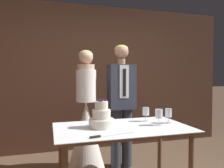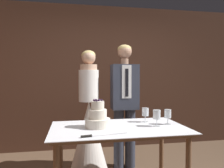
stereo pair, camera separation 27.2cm
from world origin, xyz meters
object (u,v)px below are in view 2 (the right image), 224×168
at_px(wine_glass_middle, 157,115).
at_px(wine_glass_far, 145,112).
at_px(wine_glass_near, 168,115).
at_px(bride, 89,127).
at_px(cake_table, 119,135).
at_px(cake_knife, 96,136).
at_px(tiered_cake, 98,118).
at_px(groom, 125,100).

height_order(wine_glass_middle, wine_glass_far, wine_glass_middle).
distance_m(wine_glass_near, bride, 1.18).
bearing_deg(wine_glass_near, bride, 137.06).
bearing_deg(cake_table, cake_knife, -131.86).
relative_size(wine_glass_middle, wine_glass_far, 1.07).
relative_size(tiered_cake, bride, 0.18).
bearing_deg(wine_glass_near, groom, 112.04).
distance_m(cake_table, wine_glass_middle, 0.47).
xyz_separation_m(wine_glass_near, groom, (-0.31, 0.78, 0.09)).
bearing_deg(wine_glass_far, bride, 135.48).
xyz_separation_m(cake_table, wine_glass_far, (0.36, 0.19, 0.21)).
bearing_deg(wine_glass_middle, wine_glass_near, 23.20).
height_order(cake_knife, groom, groom).
bearing_deg(tiered_cake, wine_glass_near, -0.39).
bearing_deg(cake_knife, bride, 78.34).
bearing_deg(wine_glass_far, groom, 99.58).
distance_m(tiered_cake, bride, 0.82).
bearing_deg(bride, wine_glass_middle, -51.42).
bearing_deg(wine_glass_middle, cake_knife, -158.63).
distance_m(tiered_cake, wine_glass_far, 0.61).
bearing_deg(cake_table, wine_glass_far, 27.51).
bearing_deg(wine_glass_far, wine_glass_middle, -77.73).
relative_size(tiered_cake, wine_glass_far, 1.79).
height_order(tiered_cake, groom, groom).
height_order(tiered_cake, cake_knife, tiered_cake).
distance_m(cake_table, cake_knife, 0.43).
distance_m(wine_glass_middle, bride, 1.12).
bearing_deg(cake_knife, groom, 53.58).
distance_m(cake_table, groom, 0.89).
height_order(wine_glass_near, wine_glass_middle, wine_glass_middle).
xyz_separation_m(cake_table, bride, (-0.26, 0.80, -0.08)).
relative_size(wine_glass_middle, bride, 0.11).
bearing_deg(tiered_cake, cake_table, -8.06).
relative_size(tiered_cake, wine_glass_near, 1.79).
distance_m(tiered_cake, cake_knife, 0.36).
bearing_deg(cake_knife, wine_glass_middle, 10.83).
bearing_deg(bride, cake_knife, -91.12).
height_order(cake_table, tiered_cake, tiered_cake).
height_order(cake_table, bride, bride).
relative_size(cake_knife, wine_glass_far, 2.65).
relative_size(wine_glass_near, wine_glass_far, 1.00).
bearing_deg(tiered_cake, wine_glass_middle, -6.63).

